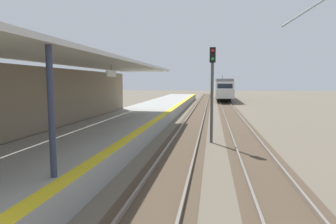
{
  "coord_description": "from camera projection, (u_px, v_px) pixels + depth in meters",
  "views": [
    {
      "loc": [
        3.37,
        -1.4,
        3.35
      ],
      "look_at": [
        1.55,
        10.23,
        2.1
      ],
      "focal_mm": 30.26,
      "sensor_mm": 36.0,
      "label": 1
    }
  ],
  "objects": [
    {
      "name": "station_building_with_canopy",
      "position": [
        58.0,
        96.0,
        14.18
      ],
      "size": [
        4.85,
        24.0,
        4.43
      ],
      "color": "#4C4C4C",
      "rests_on": "ground"
    },
    {
      "name": "track_pair_middle",
      "position": [
        238.0,
        126.0,
        21.07
      ],
      "size": [
        2.34,
        120.0,
        0.16
      ],
      "color": "#4C3D2D",
      "rests_on": "ground"
    },
    {
      "name": "rail_signal_post",
      "position": [
        212.0,
        85.0,
        15.39
      ],
      "size": [
        0.32,
        0.34,
        5.2
      ],
      "color": "#4C4C4C",
      "rests_on": "ground"
    },
    {
      "name": "track_pair_nearest_platform",
      "position": [
        192.0,
        125.0,
        21.6
      ],
      "size": [
        2.34,
        120.0,
        0.16
      ],
      "color": "#4C3D2D",
      "rests_on": "ground"
    },
    {
      "name": "approaching_train",
      "position": [
        223.0,
        88.0,
        52.57
      ],
      "size": [
        2.93,
        19.6,
        4.76
      ],
      "color": "silver",
      "rests_on": "ground"
    },
    {
      "name": "station_platform",
      "position": [
        120.0,
        127.0,
        18.3
      ],
      "size": [
        5.0,
        80.0,
        0.91
      ],
      "color": "#999993",
      "rests_on": "ground"
    }
  ]
}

